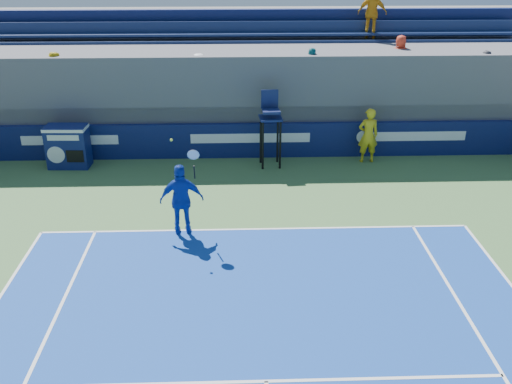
{
  "coord_description": "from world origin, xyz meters",
  "views": [
    {
      "loc": [
        -0.43,
        -1.1,
        7.03
      ],
      "look_at": [
        0.0,
        11.5,
        1.25
      ],
      "focal_mm": 40.0,
      "sensor_mm": 36.0,
      "label": 1
    }
  ],
  "objects_px": {
    "ball_person": "(368,135)",
    "match_clock": "(68,145)",
    "umpire_chair": "(270,121)",
    "tennis_player": "(182,200)"
  },
  "relations": [
    {
      "from": "ball_person",
      "to": "match_clock",
      "type": "distance_m",
      "value": 9.77
    },
    {
      "from": "umpire_chair",
      "to": "tennis_player",
      "type": "relative_size",
      "value": 0.96
    },
    {
      "from": "match_clock",
      "to": "umpire_chair",
      "type": "relative_size",
      "value": 0.56
    },
    {
      "from": "ball_person",
      "to": "umpire_chair",
      "type": "bearing_deg",
      "value": 0.77
    },
    {
      "from": "umpire_chair",
      "to": "tennis_player",
      "type": "height_order",
      "value": "tennis_player"
    },
    {
      "from": "match_clock",
      "to": "ball_person",
      "type": "bearing_deg",
      "value": 0.63
    },
    {
      "from": "ball_person",
      "to": "tennis_player",
      "type": "distance_m",
      "value": 7.43
    },
    {
      "from": "tennis_player",
      "to": "ball_person",
      "type": "bearing_deg",
      "value": 39.86
    },
    {
      "from": "ball_person",
      "to": "umpire_chair",
      "type": "relative_size",
      "value": 0.74
    },
    {
      "from": "ball_person",
      "to": "tennis_player",
      "type": "height_order",
      "value": "tennis_player"
    }
  ]
}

